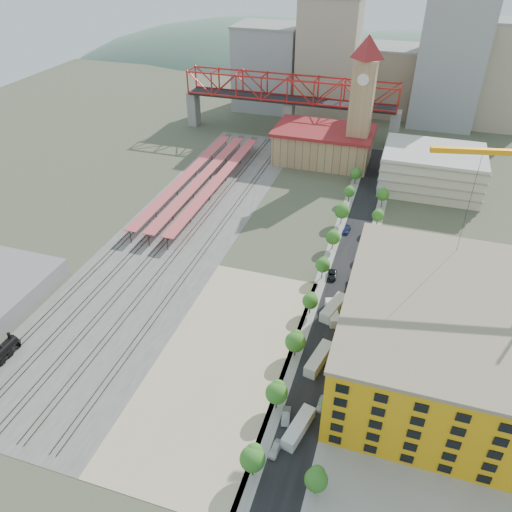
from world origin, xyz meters
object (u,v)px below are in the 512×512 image
(site_trailer_b, at_px, (319,359))
(site_trailer_a, at_px, (299,428))
(clock_tower, at_px, (363,92))
(construction_building, at_px, (453,340))
(site_trailer_d, at_px, (334,308))
(site_trailer_c, at_px, (332,313))
(car_0, at_px, (275,449))

(site_trailer_b, bearing_deg, site_trailer_a, -77.67)
(clock_tower, bearing_deg, site_trailer_b, -85.67)
(construction_building, distance_m, site_trailer_d, 29.77)
(site_trailer_a, relative_size, site_trailer_d, 0.95)
(clock_tower, height_order, site_trailer_c, clock_tower)
(site_trailer_b, bearing_deg, site_trailer_d, 102.33)
(site_trailer_b, bearing_deg, site_trailer_c, 102.33)
(site_trailer_a, xyz_separation_m, site_trailer_b, (0.00, 18.36, 0.06))
(site_trailer_c, height_order, car_0, site_trailer_c)
(site_trailer_b, xyz_separation_m, site_trailer_c, (0.00, 16.12, -0.17))
(site_trailer_c, bearing_deg, site_trailer_a, -109.65)
(site_trailer_b, height_order, site_trailer_c, site_trailer_b)
(clock_tower, distance_m, site_trailer_d, 92.43)
(site_trailer_a, relative_size, site_trailer_b, 0.96)
(construction_building, distance_m, car_0, 42.24)
(construction_building, relative_size, site_trailer_b, 5.07)
(site_trailer_c, relative_size, car_0, 2.10)
(site_trailer_b, relative_size, site_trailer_d, 0.99)
(site_trailer_b, bearing_deg, clock_tower, 106.65)
(construction_building, height_order, car_0, construction_building)
(car_0, bearing_deg, site_trailer_c, 91.92)
(clock_tower, bearing_deg, car_0, -87.79)
(construction_building, xyz_separation_m, car_0, (-29.00, -29.46, -8.70))
(site_trailer_a, bearing_deg, site_trailer_d, 103.16)
(site_trailer_b, height_order, site_trailer_d, site_trailer_d)
(construction_building, distance_m, site_trailer_c, 29.17)
(construction_building, height_order, site_trailer_d, construction_building)
(clock_tower, relative_size, site_trailer_c, 5.95)
(construction_building, bearing_deg, clock_tower, 108.78)
(clock_tower, bearing_deg, site_trailer_a, -86.31)
(clock_tower, xyz_separation_m, site_trailer_d, (8.00, -87.93, -27.32))
(site_trailer_b, height_order, car_0, site_trailer_b)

